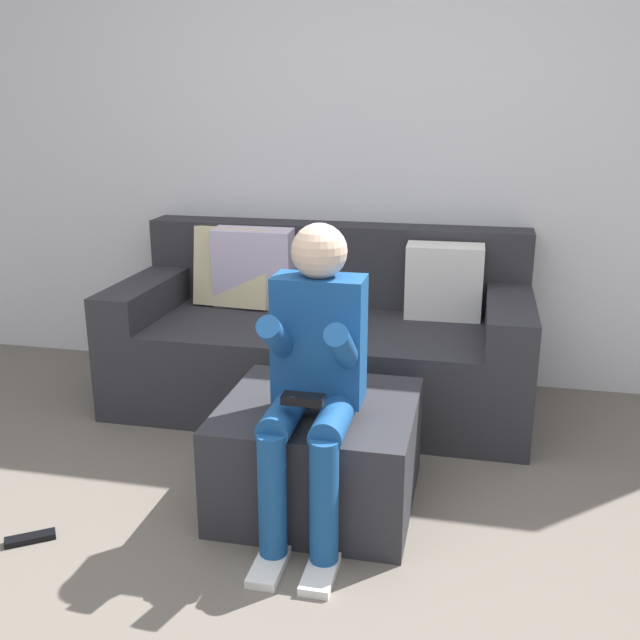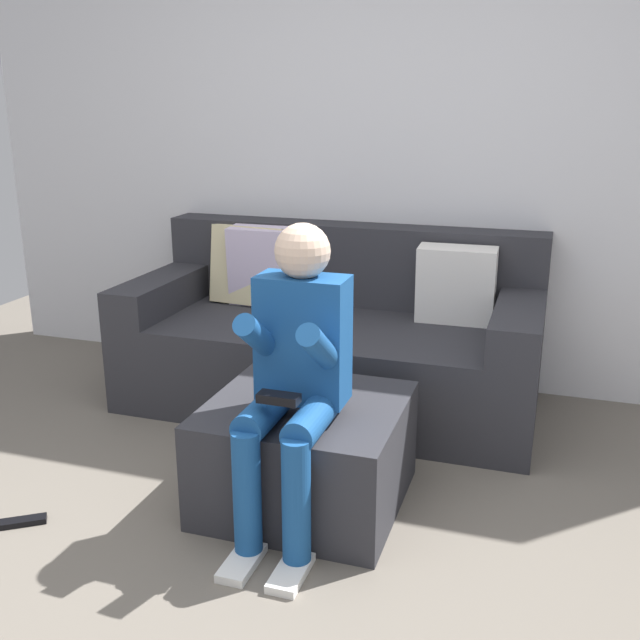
% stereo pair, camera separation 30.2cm
% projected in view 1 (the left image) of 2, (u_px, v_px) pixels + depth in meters
% --- Properties ---
extents(ground_plane, '(6.27, 6.27, 0.00)m').
position_uv_depth(ground_plane, '(255.00, 631.00, 2.16)').
color(ground_plane, '#6B6359').
extents(wall_back, '(4.82, 0.10, 2.60)m').
position_uv_depth(wall_back, '(374.00, 141.00, 3.87)').
color(wall_back, silver).
rests_on(wall_back, ground_plane).
extents(couch_sectional, '(2.05, 0.95, 0.87)m').
position_uv_depth(couch_sectional, '(322.00, 337.00, 3.76)').
color(couch_sectional, '#2D2D33').
rests_on(couch_sectional, ground_plane).
extents(ottoman, '(0.73, 0.70, 0.41)m').
position_uv_depth(ottoman, '(319.00, 453.00, 2.80)').
color(ottoman, '#2D2D33').
rests_on(ottoman, ground_plane).
extents(person_seated, '(0.32, 0.59, 1.11)m').
position_uv_depth(person_seated, '(313.00, 369.00, 2.51)').
color(person_seated, '#194C8C').
rests_on(person_seated, ground_plane).
extents(remote_by_storage_bin, '(0.17, 0.14, 0.02)m').
position_uv_depth(remote_by_storage_bin, '(30.00, 538.00, 2.60)').
color(remote_by_storage_bin, black).
rests_on(remote_by_storage_bin, ground_plane).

